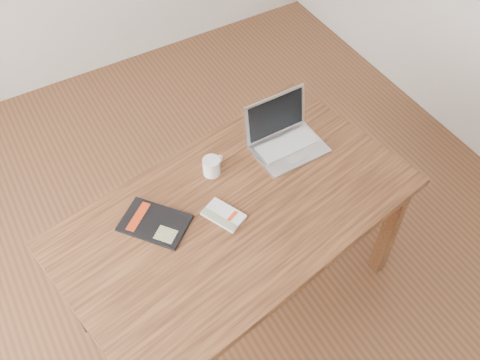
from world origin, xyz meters
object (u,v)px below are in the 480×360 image
white_guidebook (224,215)px  black_guidebook (155,223)px  coffee_mug (212,166)px  desk (237,222)px  laptop (284,137)px

white_guidebook → black_guidebook: 0.28m
white_guidebook → coffee_mug: 0.25m
desk → laptop: 0.46m
desk → coffee_mug: bearing=77.5°
desk → black_guidebook: 0.36m
desk → coffee_mug: (0.01, 0.23, 0.13)m
white_guidebook → laptop: size_ratio=0.61×
desk → black_guidebook: size_ratio=5.07×
white_guidebook → coffee_mug: coffee_mug is taller
white_guidebook → laptop: bearing=1.5°
desk → black_guidebook: (-0.33, 0.11, 0.10)m
laptop → black_guidebook: bearing=-171.9°
desk → coffee_mug: 0.27m
white_guidebook → black_guidebook: (-0.26, 0.11, 0.00)m
coffee_mug → laptop: bearing=-23.7°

